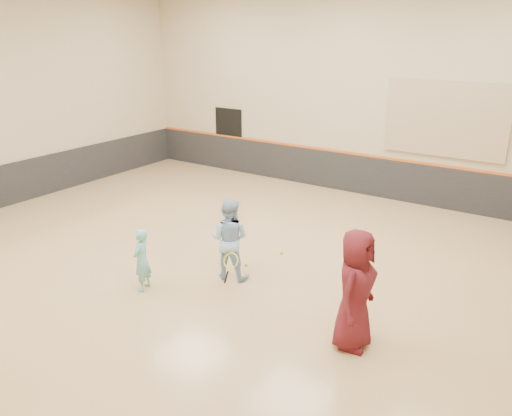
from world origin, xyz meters
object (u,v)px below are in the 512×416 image
Objects in this scene: girl at (142,260)px; young_man at (355,290)px; instructor at (229,239)px; spare_racket at (226,209)px.

young_man reaches higher than girl.
girl is at bearing 36.22° from instructor.
spare_racket is (-5.41, 3.89, -0.91)m from young_man.
young_man reaches higher than instructor.
young_man is at bearing -35.71° from spare_racket.
young_man reaches higher than spare_racket.
instructor is 3.99m from spare_racket.
young_man is at bearing 150.28° from instructor.
girl is 4.66m from spare_racket.
instructor is 0.85× the size of young_man.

